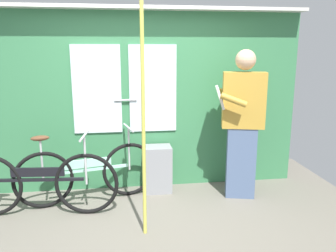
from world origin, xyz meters
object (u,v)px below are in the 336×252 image
bicycle_leaning_behind (87,173)px  passenger_reading_newspaper (242,121)px  trash_bin_by_wall (158,169)px  bicycle_near_door (38,183)px  handrail_pole (143,123)px

bicycle_leaning_behind → passenger_reading_newspaper: passenger_reading_newspaper is taller
bicycle_leaning_behind → passenger_reading_newspaper: (1.86, -0.10, 0.59)m
bicycle_leaning_behind → trash_bin_by_wall: 0.89m
bicycle_near_door → trash_bin_by_wall: size_ratio=2.91×
bicycle_leaning_behind → trash_bin_by_wall: size_ratio=2.77×
bicycle_near_door → trash_bin_by_wall: (1.37, 0.48, -0.08)m
bicycle_near_door → handrail_pole: 1.47m
passenger_reading_newspaper → handrail_pole: size_ratio=0.80×
bicycle_leaning_behind → passenger_reading_newspaper: size_ratio=0.92×
bicycle_near_door → trash_bin_by_wall: bearing=24.4°
bicycle_leaning_behind → trash_bin_by_wall: bearing=0.2°
passenger_reading_newspaper → handrail_pole: bearing=44.4°
bicycle_leaning_behind → bicycle_near_door: bearing=-164.1°
bicycle_near_door → passenger_reading_newspaper: size_ratio=0.97×
bicycle_near_door → passenger_reading_newspaper: (2.37, 0.18, 0.58)m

